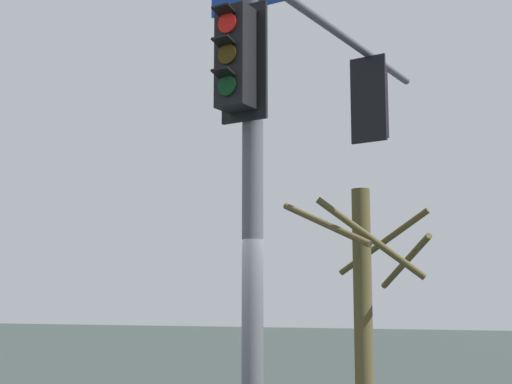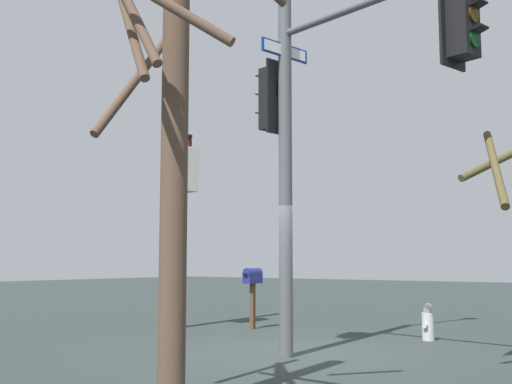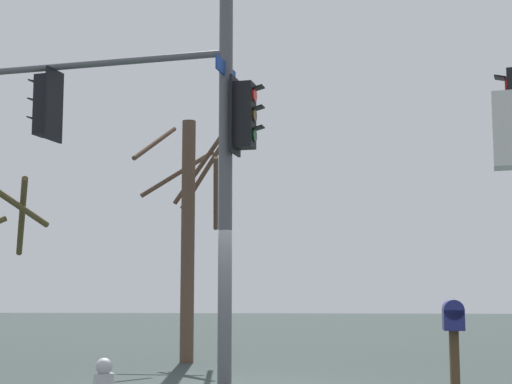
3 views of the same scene
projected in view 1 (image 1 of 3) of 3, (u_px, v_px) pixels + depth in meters
main_signal_pole_assembly at (271, 65)px, 8.76m from camera, size 4.26×5.42×8.03m
bare_tree_behind_pole at (365, 290)px, 11.59m from camera, size 2.34×2.35×3.65m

